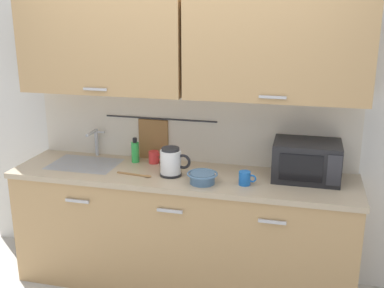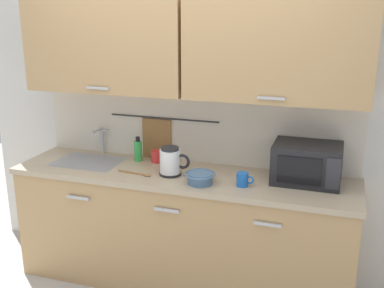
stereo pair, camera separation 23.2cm
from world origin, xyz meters
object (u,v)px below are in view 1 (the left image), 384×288
at_px(electric_kettle, 171,162).
at_px(mug_by_kettle, 245,178).
at_px(mixing_bowl, 202,177).
at_px(wooden_spoon, 138,175).
at_px(dish_soap_bottle, 135,151).
at_px(microwave, 307,161).
at_px(mug_near_sink, 154,157).

distance_m(electric_kettle, mug_by_kettle, 0.54).
bearing_deg(mug_by_kettle, mixing_bowl, -171.06).
bearing_deg(wooden_spoon, electric_kettle, 16.46).
xyz_separation_m(electric_kettle, wooden_spoon, (-0.23, -0.07, -0.10)).
height_order(mixing_bowl, wooden_spoon, mixing_bowl).
bearing_deg(wooden_spoon, dish_soap_bottle, 114.52).
bearing_deg(mug_by_kettle, microwave, 28.92).
height_order(mug_near_sink, mug_by_kettle, same).
distance_m(microwave, mixing_bowl, 0.74).
bearing_deg(mixing_bowl, mug_by_kettle, 8.94).
xyz_separation_m(dish_soap_bottle, mug_by_kettle, (0.90, -0.27, -0.04)).
xyz_separation_m(electric_kettle, mug_by_kettle, (0.54, -0.05, -0.05)).
distance_m(microwave, mug_by_kettle, 0.46).
relative_size(mixing_bowl, wooden_spoon, 0.77).
relative_size(microwave, wooden_spoon, 1.66).
bearing_deg(microwave, mixing_bowl, -158.86).
relative_size(electric_kettle, dish_soap_bottle, 1.16).
relative_size(dish_soap_bottle, mug_by_kettle, 1.63).
height_order(electric_kettle, mug_by_kettle, electric_kettle).
distance_m(electric_kettle, dish_soap_bottle, 0.42).
distance_m(electric_kettle, mug_near_sink, 0.32).
height_order(electric_kettle, mixing_bowl, electric_kettle).
relative_size(electric_kettle, mixing_bowl, 1.06).
bearing_deg(electric_kettle, mixing_bowl, -21.61).
xyz_separation_m(microwave, electric_kettle, (-0.94, -0.17, -0.03)).
xyz_separation_m(microwave, mug_by_kettle, (-0.40, -0.22, -0.09)).
height_order(microwave, mug_by_kettle, microwave).
height_order(microwave, wooden_spoon, microwave).
bearing_deg(microwave, electric_kettle, -169.97).
relative_size(electric_kettle, wooden_spoon, 0.82).
xyz_separation_m(electric_kettle, mixing_bowl, (0.25, -0.10, -0.06)).
bearing_deg(mug_by_kettle, wooden_spoon, -179.05).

